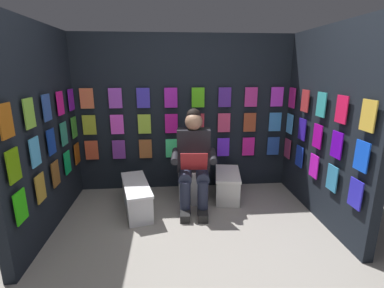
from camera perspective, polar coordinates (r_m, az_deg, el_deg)
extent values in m
plane|color=gray|center=(2.58, 1.25, -24.77)|extent=(30.00, 30.00, 0.00)
cube|color=black|center=(3.87, -1.58, 6.10)|extent=(2.99, 0.10, 2.09)
cube|color=#DC5232|center=(4.02, -19.67, -1.19)|extent=(0.17, 0.01, 0.26)
cube|color=purple|center=(3.94, -14.62, -1.09)|extent=(0.17, 0.01, 0.26)
cube|color=#A45929|center=(3.90, -9.40, -0.99)|extent=(0.17, 0.01, 0.26)
cube|color=#42F18A|center=(3.88, -4.11, -0.88)|extent=(0.17, 0.01, 0.26)
cube|color=yellow|center=(3.90, 1.18, -0.76)|extent=(0.17, 0.01, 0.26)
cube|color=#6725EF|center=(3.96, 6.36, -0.63)|extent=(0.17, 0.01, 0.26)
cube|color=#DE1A93|center=(4.04, 11.37, -0.51)|extent=(0.17, 0.01, 0.26)
cube|color=#254DA4|center=(4.16, 16.14, -0.38)|extent=(0.17, 0.01, 0.26)
cube|color=gold|center=(3.94, -20.11, 3.65)|extent=(0.17, 0.01, 0.26)
cube|color=#F149E0|center=(3.86, -14.96, 3.85)|extent=(0.17, 0.01, 0.26)
cube|color=#A4CD37|center=(3.82, -9.62, 4.01)|extent=(0.17, 0.01, 0.26)
cube|color=#C91591|center=(3.80, -4.21, 4.15)|extent=(0.17, 0.01, 0.26)
cube|color=#C53140|center=(3.82, 1.20, 4.24)|extent=(0.17, 0.01, 0.26)
cube|color=#D73D6B|center=(3.88, 6.51, 4.30)|extent=(0.17, 0.01, 0.26)
cube|color=#A74525|center=(3.96, 11.63, 4.32)|extent=(0.17, 0.01, 0.26)
cube|color=#3D86CF|center=(4.08, 16.49, 4.31)|extent=(0.17, 0.01, 0.26)
cube|color=#ED6F43|center=(3.90, -20.58, 8.65)|extent=(0.17, 0.01, 0.26)
cube|color=#A345CB|center=(3.82, -15.31, 8.95)|extent=(0.17, 0.01, 0.26)
cube|color=#3D31BC|center=(3.77, -9.86, 9.19)|extent=(0.17, 0.01, 0.26)
cube|color=purple|center=(3.75, -4.31, 9.34)|extent=(0.17, 0.01, 0.26)
cube|color=#52BF17|center=(3.77, 1.23, 9.41)|extent=(0.17, 0.01, 0.26)
cube|color=#4E2593|center=(3.83, 6.66, 9.40)|extent=(0.17, 0.01, 0.26)
cube|color=#C52F8C|center=(3.92, 11.90, 9.31)|extent=(0.17, 0.01, 0.26)
cube|color=#C336DF|center=(4.03, 16.86, 9.15)|extent=(0.17, 0.01, 0.26)
cube|color=black|center=(3.39, 25.57, 3.33)|extent=(0.10, 1.81, 2.09)
cube|color=#8D2C52|center=(4.09, 18.78, -0.85)|extent=(0.01, 0.17, 0.26)
cube|color=#1A38B8|center=(3.77, 20.94, -2.36)|extent=(0.01, 0.17, 0.26)
cube|color=#CE19C7|center=(3.46, 23.49, -4.13)|extent=(0.01, 0.17, 0.26)
cube|color=teal|center=(3.17, 26.55, -6.22)|extent=(0.01, 0.17, 0.26)
cube|color=#2B27C5|center=(2.89, 30.24, -8.71)|extent=(0.01, 0.17, 0.26)
cube|color=#4DA3EB|center=(4.01, 19.20, 3.91)|extent=(0.01, 0.17, 0.26)
cube|color=#2E18A3|center=(3.69, 21.44, 2.79)|extent=(0.01, 0.17, 0.26)
cube|color=#A60B94|center=(3.37, 24.10, 1.44)|extent=(0.01, 0.17, 0.26)
cube|color=#5E0ABA|center=(3.07, 27.30, -0.17)|extent=(0.01, 0.17, 0.26)
cube|color=blue|center=(2.78, 31.17, -2.13)|extent=(0.01, 0.17, 0.26)
cube|color=#B21E79|center=(3.96, 19.63, 8.83)|extent=(0.01, 0.17, 0.26)
cube|color=#B73033|center=(3.64, 21.97, 8.12)|extent=(0.01, 0.17, 0.26)
cube|color=teal|center=(3.32, 24.74, 7.27)|extent=(0.01, 0.17, 0.26)
cube|color=#E91648|center=(3.01, 28.09, 6.21)|extent=(0.01, 0.17, 0.26)
cube|color=gold|center=(2.71, 32.16, 4.88)|extent=(0.01, 0.17, 0.26)
cube|color=black|center=(3.20, -28.29, 2.36)|extent=(0.10, 1.81, 2.09)
cube|color=#2AC50F|center=(2.67, -31.41, -10.79)|extent=(0.01, 0.17, 0.26)
cube|color=#B98D2E|center=(2.97, -28.37, -7.85)|extent=(0.01, 0.17, 0.26)
cube|color=brown|center=(3.28, -25.93, -5.45)|extent=(0.01, 0.17, 0.26)
cube|color=#0FBA59|center=(3.60, -23.93, -3.46)|extent=(0.01, 0.17, 0.26)
cube|color=#A34C10|center=(3.93, -22.27, -1.79)|extent=(0.01, 0.17, 0.26)
cube|color=#5E950C|center=(2.55, -32.47, -3.72)|extent=(0.01, 0.17, 0.26)
cube|color=#4CACE2|center=(2.86, -29.23, -1.43)|extent=(0.01, 0.17, 0.26)
cube|color=#13389A|center=(3.19, -26.64, 0.41)|extent=(0.01, 0.17, 0.26)
cube|color=teal|center=(3.52, -24.53, 1.91)|extent=(0.01, 0.17, 0.26)
cube|color=green|center=(3.85, -22.78, 3.15)|extent=(0.01, 0.17, 0.26)
cube|color=#A95915|center=(2.48, -33.59, 3.91)|extent=(0.01, 0.17, 0.26)
cube|color=#81BF3B|center=(2.80, -30.13, 5.40)|extent=(0.01, 0.17, 0.26)
cube|color=#2E53A1|center=(3.13, -27.38, 6.56)|extent=(0.01, 0.17, 0.26)
cube|color=#ED188F|center=(3.46, -25.15, 7.49)|extent=(0.01, 0.17, 0.26)
cube|color=purple|center=(3.81, -23.31, 8.25)|extent=(0.01, 0.17, 0.26)
cylinder|color=white|center=(3.65, 0.29, -8.34)|extent=(0.38, 0.38, 0.40)
cylinder|color=white|center=(3.57, 0.29, -5.21)|extent=(0.41, 0.41, 0.02)
cube|color=white|center=(3.76, 0.25, -1.44)|extent=(0.39, 0.21, 0.36)
cylinder|color=white|center=(3.68, 0.26, -1.83)|extent=(0.39, 0.10, 0.39)
cube|color=black|center=(3.46, 0.34, -1.15)|extent=(0.42, 0.25, 0.52)
sphere|color=tan|center=(3.34, 0.36, 4.54)|extent=(0.21, 0.21, 0.21)
sphere|color=black|center=(3.36, 0.35, 5.78)|extent=(0.17, 0.17, 0.17)
cylinder|color=#23283D|center=(3.35, 2.10, -6.14)|extent=(0.18, 0.41, 0.15)
cylinder|color=#23283D|center=(3.34, -1.35, -6.15)|extent=(0.18, 0.41, 0.15)
cylinder|color=#23283D|center=(3.27, 2.19, -10.99)|extent=(0.12, 0.12, 0.42)
cylinder|color=#23283D|center=(3.27, -1.37, -11.00)|extent=(0.12, 0.12, 0.42)
cube|color=black|center=(3.30, 2.21, -14.05)|extent=(0.13, 0.27, 0.09)
cube|color=black|center=(3.30, -1.37, -14.07)|extent=(0.13, 0.27, 0.09)
cylinder|color=black|center=(3.30, 4.20, -2.45)|extent=(0.11, 0.32, 0.13)
cylinder|color=black|center=(3.30, -3.45, -2.47)|extent=(0.11, 0.32, 0.13)
cube|color=#A62125|center=(3.14, 0.41, -3.61)|extent=(0.31, 0.15, 0.23)
cube|color=white|center=(3.76, 7.16, -8.42)|extent=(0.39, 0.65, 0.31)
cube|color=white|center=(3.70, 7.25, -5.99)|extent=(0.41, 0.67, 0.03)
cube|color=silver|center=(3.48, -11.18, -10.64)|extent=(0.44, 0.84, 0.31)
cube|color=white|center=(3.41, -11.33, -8.05)|extent=(0.46, 0.87, 0.03)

